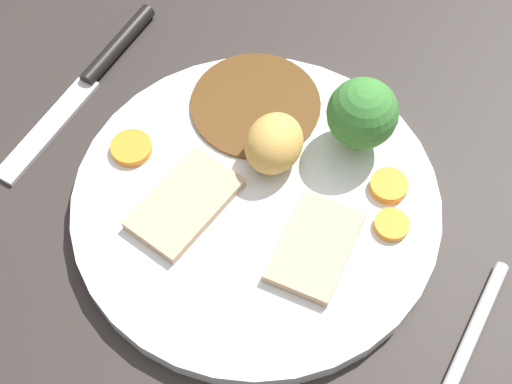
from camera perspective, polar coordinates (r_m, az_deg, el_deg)
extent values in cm
cube|color=#2B2623|center=(56.30, 2.05, -0.89)|extent=(120.00, 84.00, 3.60)
cylinder|color=white|center=(53.37, 0.00, -0.93)|extent=(25.35, 25.35, 1.40)
cylinder|color=#563819|center=(57.05, -0.03, 6.47)|extent=(9.60, 9.60, 0.30)
cube|color=tan|center=(50.76, 4.38, -4.04)|extent=(5.68, 7.73, 0.80)
cube|color=tan|center=(52.36, -5.26, -0.85)|extent=(4.87, 7.93, 0.80)
ellipsoid|color=tan|center=(52.94, 1.34, 3.60)|extent=(4.57, 5.15, 3.80)
cylinder|color=orange|center=(55.35, -9.18, 3.23)|extent=(2.92, 2.92, 0.60)
cylinder|color=orange|center=(52.28, 9.98, -2.40)|extent=(2.37, 2.37, 0.55)
cylinder|color=orange|center=(53.71, 9.78, 0.46)|extent=(2.63, 2.63, 0.67)
cylinder|color=#8CB766|center=(55.17, 7.55, 4.22)|extent=(1.78, 1.78, 1.59)
sphere|color=#387A33|center=(53.14, 7.86, 5.77)|extent=(4.95, 4.95, 4.95)
cylinder|color=silver|center=(51.81, 15.94, -9.43)|extent=(1.72, 9.54, 0.90)
cylinder|color=black|center=(62.92, -10.14, 10.65)|extent=(1.78, 8.56, 1.20)
cube|color=silver|center=(59.49, -15.08, 4.57)|extent=(2.42, 10.59, 0.40)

